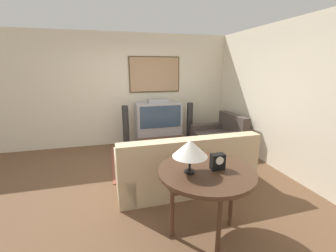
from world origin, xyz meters
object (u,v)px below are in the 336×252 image
(console_table, at_px, (206,176))
(mantel_clock, at_px, (218,162))
(tv, at_px, (158,124))
(coffee_table, at_px, (164,142))
(speaker_tower_right, at_px, (190,124))
(speaker_tower_left, at_px, (126,129))
(couch, at_px, (184,168))
(table_lamp, at_px, (190,149))
(armchair, at_px, (219,139))

(console_table, xyz_separation_m, mantel_clock, (0.12, -0.01, 0.16))
(tv, height_order, mantel_clock, tv)
(coffee_table, relative_size, speaker_tower_right, 1.03)
(tv, xyz_separation_m, speaker_tower_left, (-0.80, -0.07, -0.05))
(console_table, bearing_deg, speaker_tower_right, 72.75)
(couch, height_order, speaker_tower_right, speaker_tower_right)
(couch, xyz_separation_m, console_table, (-0.13, -1.10, 0.43))
(couch, xyz_separation_m, mantel_clock, (-0.01, -1.11, 0.59))
(table_lamp, relative_size, speaker_tower_right, 0.35)
(coffee_table, distance_m, speaker_tower_right, 1.20)
(table_lamp, bearing_deg, console_table, 2.68)
(couch, relative_size, speaker_tower_left, 2.06)
(couch, relative_size, armchair, 2.10)
(tv, relative_size, speaker_tower_left, 1.11)
(tv, distance_m, coffee_table, 0.90)
(tv, xyz_separation_m, coffee_table, (-0.07, -0.88, -0.19))
(mantel_clock, bearing_deg, speaker_tower_left, 103.36)
(armchair, bearing_deg, speaker_tower_right, -148.41)
(table_lamp, relative_size, speaker_tower_left, 0.35)
(tv, distance_m, console_table, 3.21)
(tv, bearing_deg, speaker_tower_left, -175.28)
(couch, bearing_deg, mantel_clock, 88.77)
(coffee_table, bearing_deg, armchair, 4.13)
(armchair, xyz_separation_m, coffee_table, (-1.35, -0.10, 0.08))
(coffee_table, xyz_separation_m, table_lamp, (-0.30, -2.33, 0.73))
(tv, xyz_separation_m, speaker_tower_right, (0.80, -0.07, -0.05))
(armchair, relative_size, table_lamp, 2.78)
(armchair, relative_size, console_table, 0.97)
(speaker_tower_right, bearing_deg, armchair, -56.14)
(armchair, height_order, mantel_clock, mantel_clock)
(armchair, xyz_separation_m, console_table, (-1.45, -2.42, 0.47))
(tv, bearing_deg, mantel_clock, -90.94)
(table_lamp, xyz_separation_m, mantel_clock, (0.32, -0.00, -0.18))
(mantel_clock, bearing_deg, table_lamp, 179.83)
(speaker_tower_left, bearing_deg, tv, 4.72)
(tv, distance_m, mantel_clock, 3.23)
(couch, distance_m, armchair, 1.87)
(couch, height_order, speaker_tower_left, speaker_tower_left)
(speaker_tower_right, bearing_deg, table_lamp, -110.51)
(console_table, distance_m, speaker_tower_right, 3.29)
(couch, bearing_deg, table_lamp, 72.56)
(table_lamp, height_order, mantel_clock, table_lamp)
(tv, height_order, console_table, tv)
(tv, relative_size, mantel_clock, 6.52)
(speaker_tower_left, bearing_deg, mantel_clock, -76.64)
(mantel_clock, relative_size, speaker_tower_left, 0.17)
(table_lamp, bearing_deg, speaker_tower_left, 97.67)
(speaker_tower_left, bearing_deg, armchair, -18.95)
(armchair, distance_m, speaker_tower_right, 0.89)
(mantel_clock, distance_m, speaker_tower_left, 3.26)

